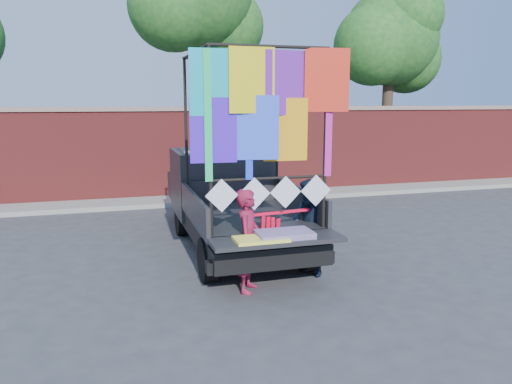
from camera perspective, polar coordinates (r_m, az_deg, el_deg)
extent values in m
plane|color=#38383A|center=(7.95, -2.61, -9.99)|extent=(90.00, 90.00, 0.00)
cube|color=maroon|center=(14.44, -9.32, 4.20)|extent=(30.00, 0.35, 2.50)
cube|color=#8B6E61|center=(14.36, -9.48, 9.36)|extent=(30.00, 0.45, 0.12)
cube|color=gray|center=(13.93, -8.82, -0.96)|extent=(30.00, 1.20, 0.12)
cylinder|color=#38281C|center=(15.69, -6.36, 10.17)|extent=(0.36, 0.36, 5.46)
sphere|color=#17511F|center=(16.43, -3.53, 18.41)|extent=(2.40, 2.40, 2.40)
sphere|color=#17511F|center=(15.51, -9.47, 20.23)|extent=(2.60, 2.60, 2.60)
cylinder|color=#38281C|center=(18.02, 14.71, 8.47)|extent=(0.36, 0.36, 4.55)
sphere|color=#17511F|center=(18.13, 15.10, 16.70)|extent=(3.20, 3.20, 3.20)
sphere|color=#17511F|center=(18.88, 16.76, 14.37)|extent=(2.40, 2.40, 2.40)
sphere|color=#17511F|center=(17.44, 13.24, 15.97)|extent=(2.60, 2.60, 2.60)
sphere|color=#17511F|center=(17.87, 17.12, 18.81)|extent=(2.20, 2.20, 2.20)
cylinder|color=black|center=(10.52, -8.45, -3.03)|extent=(0.23, 0.70, 0.70)
cylinder|color=black|center=(7.82, -5.49, -7.70)|extent=(0.23, 0.70, 0.70)
cylinder|color=black|center=(10.86, 0.17, -2.50)|extent=(0.23, 0.70, 0.70)
cylinder|color=black|center=(8.27, 5.83, -6.70)|extent=(0.23, 0.70, 0.70)
cube|color=black|center=(9.23, -2.12, -3.69)|extent=(1.79, 4.42, 0.32)
cube|color=black|center=(8.41, -0.80, -2.99)|extent=(1.90, 2.42, 0.11)
cube|color=black|center=(8.17, -7.08, -1.81)|extent=(0.06, 2.42, 0.47)
cube|color=black|center=(8.65, 5.12, -1.09)|extent=(0.06, 2.42, 0.47)
cube|color=black|center=(9.49, -2.73, -0.04)|extent=(1.90, 0.06, 0.47)
cube|color=black|center=(10.47, -4.06, 1.21)|extent=(1.90, 1.69, 1.32)
cube|color=#8C9EAD|center=(9.95, -3.51, 3.20)|extent=(1.69, 0.06, 0.58)
cube|color=#8C9EAD|center=(11.20, -4.94, 2.89)|extent=(1.69, 0.11, 0.74)
cube|color=black|center=(11.63, -5.27, 0.80)|extent=(1.84, 0.95, 0.58)
cube|color=black|center=(7.04, 2.44, -5.48)|extent=(1.90, 0.58, 0.06)
cube|color=black|center=(7.38, 1.81, -7.98)|extent=(1.95, 0.16, 0.19)
cylinder|color=black|center=(6.93, -5.27, 5.57)|extent=(0.05, 0.05, 2.63)
cylinder|color=black|center=(9.11, -7.99, 6.65)|extent=(0.05, 0.05, 2.63)
cylinder|color=black|center=(7.46, 7.93, 5.85)|extent=(0.05, 0.05, 2.63)
cylinder|color=black|center=(9.52, 2.42, 6.89)|extent=(0.05, 0.05, 2.63)
cylinder|color=black|center=(7.17, 1.63, 16.30)|extent=(1.79, 0.05, 0.05)
cylinder|color=black|center=(9.29, -2.74, 14.94)|extent=(1.79, 0.05, 0.05)
cylinder|color=black|center=(8.03, -7.02, 15.59)|extent=(0.05, 2.26, 0.05)
cylinder|color=black|center=(8.49, 4.98, 15.34)|extent=(0.05, 2.26, 0.05)
cylinder|color=black|center=(7.21, 1.55, 1.58)|extent=(1.79, 0.04, 0.04)
cube|color=#0EABC5|center=(6.91, -4.74, 12.55)|extent=(0.65, 0.02, 0.90)
cube|color=yellow|center=(6.99, -0.33, 12.56)|extent=(0.65, 0.02, 0.90)
cube|color=purple|center=(7.20, 3.70, 12.48)|extent=(0.65, 0.02, 0.90)
cube|color=red|center=(7.36, 7.76, 12.36)|extent=(0.65, 0.02, 0.90)
cube|color=#4418DD|center=(6.92, -4.65, 6.88)|extent=(0.65, 0.02, 0.90)
cube|color=#3558FF|center=(7.00, -0.33, 6.95)|extent=(0.65, 0.02, 0.90)
cube|color=#F2A214|center=(7.20, 3.64, 7.03)|extent=(0.65, 0.02, 0.90)
cube|color=#1AD16B|center=(6.87, -5.51, 8.60)|extent=(0.11, 0.01, 1.79)
cube|color=#CE2296|center=(7.42, 8.36, 8.67)|extent=(0.11, 0.01, 1.79)
cube|color=#1B3FF6|center=(7.00, -0.80, 8.68)|extent=(0.11, 0.01, 1.79)
cube|color=white|center=(7.03, -3.94, -0.41)|extent=(0.48, 0.01, 0.48)
cube|color=white|center=(7.15, -0.20, -0.21)|extent=(0.48, 0.01, 0.48)
cube|color=white|center=(7.29, 3.40, -0.01)|extent=(0.48, 0.01, 0.48)
cube|color=white|center=(7.47, 6.85, 0.17)|extent=(0.48, 0.01, 0.48)
cube|color=red|center=(7.06, 3.26, -4.84)|extent=(0.79, 0.47, 0.08)
cube|color=#FFFC50|center=(6.88, 0.56, -5.40)|extent=(0.74, 0.42, 0.04)
imported|color=maroon|center=(7.29, -0.89, -5.57)|extent=(0.59, 0.66, 1.53)
imported|color=#162237|center=(8.01, 6.29, -4.08)|extent=(0.85, 0.93, 1.55)
cube|color=#FF0D32|center=(7.55, 2.90, -2.33)|extent=(0.94, 0.17, 0.04)
cube|color=#FF0D32|center=(7.52, 0.78, -4.71)|extent=(0.06, 0.02, 0.55)
cube|color=#FF0D32|center=(7.54, 1.36, -4.81)|extent=(0.06, 0.02, 0.55)
cube|color=#FF0D32|center=(7.57, 1.93, -4.92)|extent=(0.06, 0.02, 0.55)
cube|color=#FF0D32|center=(7.60, 2.50, -5.01)|extent=(0.06, 0.02, 0.55)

